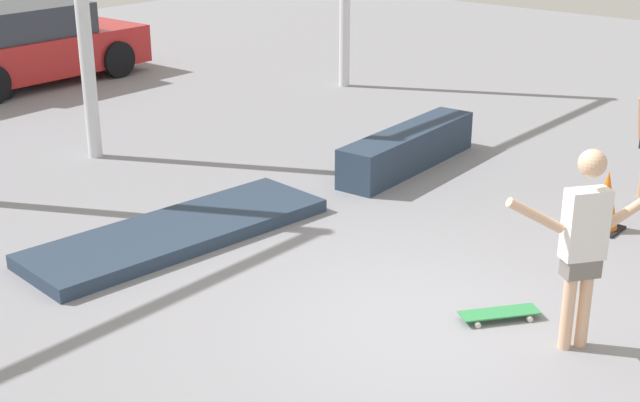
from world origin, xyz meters
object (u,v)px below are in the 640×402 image
skateboarder (584,238)px  parked_car_red (26,46)px  grind_box (408,149)px  skateboard (499,313)px  manual_pad (179,232)px  traffic_cone (606,201)px

skateboarder → parked_car_red: (2.64, 12.34, -0.30)m
grind_box → parked_car_red: (-0.49, 8.43, 0.45)m
skateboard → parked_car_red: bearing=114.3°
grind_box → manual_pad: bearing=171.9°
traffic_cone → skateboarder: bearing=-161.6°
skateboard → grind_box: 4.45m
skateboarder → grind_box: bearing=87.1°
skateboarder → manual_pad: (-0.59, 4.44, -0.95)m
grind_box → manual_pad: 3.76m
grind_box → manual_pad: size_ratio=0.76×
manual_pad → traffic_cone: bearing=-46.9°
traffic_cone → grind_box: bearing=82.2°
manual_pad → parked_car_red: size_ratio=0.78×
traffic_cone → skateboard: bearing=-176.4°
skateboarder → skateboard: 1.21m
grind_box → traffic_cone: (-0.41, -3.01, 0.08)m
traffic_cone → manual_pad: bearing=133.1°
skateboard → manual_pad: 3.76m
manual_pad → traffic_cone: (3.31, -3.54, 0.27)m
skateboard → skateboarder: bearing=-55.4°
skateboarder → traffic_cone: (2.72, 0.90, -0.68)m
skateboard → manual_pad: size_ratio=0.21×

